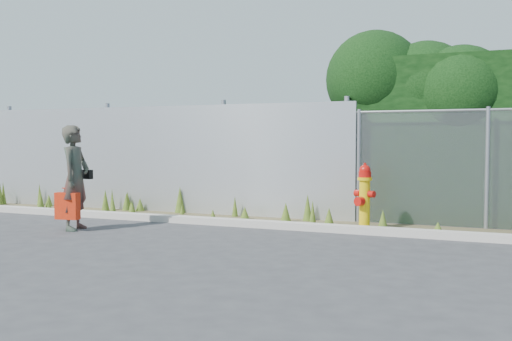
% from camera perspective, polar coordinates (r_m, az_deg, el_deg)
% --- Properties ---
extents(ground, '(80.00, 80.00, 0.00)m').
position_cam_1_polar(ground, '(8.02, -1.80, -7.68)').
color(ground, '#353538').
rests_on(ground, ground).
extents(curb, '(16.00, 0.22, 0.12)m').
position_cam_1_polar(curb, '(9.66, 2.55, -5.50)').
color(curb, '#ADA69D').
rests_on(curb, ground).
extents(weed_strip, '(16.00, 1.33, 0.55)m').
position_cam_1_polar(weed_strip, '(10.78, -2.26, -4.22)').
color(weed_strip, '#4A412A').
rests_on(weed_strip, ground).
extents(corrugated_fence, '(8.50, 0.21, 2.30)m').
position_cam_1_polar(corrugated_fence, '(12.08, -10.12, 1.13)').
color(corrugated_fence, silver).
rests_on(corrugated_fence, ground).
extents(fire_hydrant, '(0.38, 0.34, 1.12)m').
position_cam_1_polar(fire_hydrant, '(9.59, 10.80, -2.70)').
color(fire_hydrant, '#DBB40B').
rests_on(fire_hydrant, ground).
extents(woman, '(0.54, 0.71, 1.74)m').
position_cam_1_polar(woman, '(9.93, -17.63, -0.69)').
color(woman, '#0E5A43').
rests_on(woman, ground).
extents(red_tote_bag, '(0.40, 0.15, 0.52)m').
position_cam_1_polar(red_tote_bag, '(9.85, -18.34, -3.38)').
color(red_tote_bag, '#B21E0A').
extents(black_shoulder_bag, '(0.21, 0.09, 0.16)m').
position_cam_1_polar(black_shoulder_bag, '(10.07, -16.55, -0.37)').
color(black_shoulder_bag, black).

